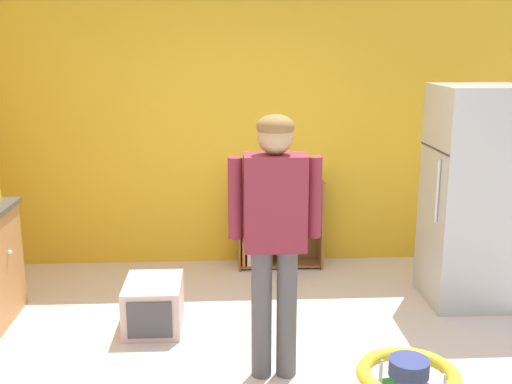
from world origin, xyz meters
TOP-DOWN VIEW (x-y plane):
  - ground_plane at (0.00, 0.00)m, footprint 12.00×12.00m
  - back_wall at (0.00, 2.33)m, footprint 5.20×0.06m
  - refrigerator at (1.76, 1.24)m, footprint 0.73×0.68m
  - bookshelf at (0.21, 2.14)m, footprint 0.80×0.28m
  - standing_person at (0.05, 0.10)m, footprint 0.57×0.23m
  - pet_carrier at (-0.80, 0.85)m, footprint 0.42×0.55m

SIDE VIEW (x-z plane):
  - ground_plane at x=0.00m, z-range 0.00..0.00m
  - pet_carrier at x=-0.80m, z-range 0.00..0.36m
  - bookshelf at x=0.21m, z-range -0.05..0.80m
  - refrigerator at x=1.76m, z-range 0.00..1.78m
  - standing_person at x=0.05m, z-range 0.18..1.87m
  - back_wall at x=0.00m, z-range 0.00..2.70m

